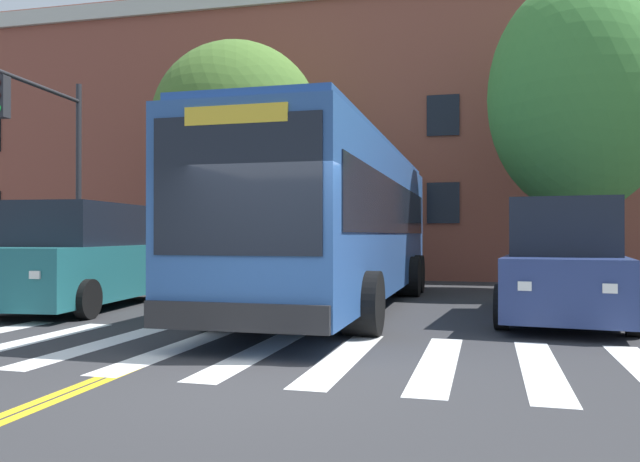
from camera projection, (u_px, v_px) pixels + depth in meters
name	position (u px, v px, depth m)	size (l,w,h in m)	color
ground_plane	(259.00, 378.00, 6.95)	(120.00, 120.00, 0.00)	#303033
crosswalk	(299.00, 355.00, 8.23)	(11.43, 3.93, 0.01)	white
lane_line_yellow_inner	(352.00, 279.00, 22.28)	(0.12, 36.00, 0.01)	gold
lane_line_yellow_outer	(357.00, 279.00, 22.24)	(0.12, 36.00, 0.01)	gold
city_bus	(340.00, 221.00, 13.77)	(3.16, 12.21, 3.52)	#2D5699
car_teal_near_lane	(82.00, 258.00, 13.48)	(2.57, 5.31, 2.27)	#236B70
car_navy_far_lane	(564.00, 264.00, 11.62)	(2.70, 5.33, 2.23)	navy
car_red_behind_bus	(368.00, 254.00, 24.30)	(2.52, 4.74, 1.79)	#AD1E1E
traffic_light_far_corner	(50.00, 146.00, 16.80)	(0.48, 3.64, 5.99)	#28282D
street_tree_curbside_large	(579.00, 95.00, 16.58)	(6.41, 6.31, 8.50)	#4C3D2D
street_tree_curbside_small	(236.00, 125.00, 18.90)	(7.05, 7.01, 7.42)	#4C3D2D
building_facade	(335.00, 145.00, 26.08)	(34.26, 7.78, 10.72)	brown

